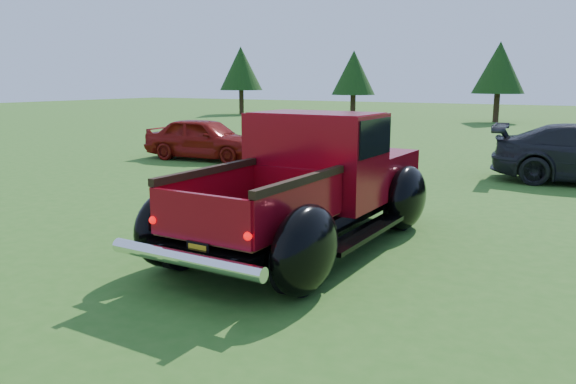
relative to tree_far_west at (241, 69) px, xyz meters
The scene contains 7 objects.
ground 37.37m from the tree_far_west, 53.75° to the right, with size 120.00×120.00×0.00m, color #2C5E1A.
tree_far_west is the anchor object (origin of this frame).
tree_west 10.06m from the tree_far_west, ahead, with size 2.94×2.94×4.60m.
tree_mid_left 19.03m from the tree_far_west, ahead, with size 3.20×3.20×5.00m.
pickup_truck 35.99m from the tree_far_west, 52.85° to the right, with size 2.69×5.69×2.10m.
show_car_red 26.15m from the tree_far_west, 57.46° to the right, with size 1.66×4.12×1.40m, color maroon.
show_car_yellow 29.24m from the tree_far_west, 50.52° to the right, with size 1.33×3.81×1.25m, color gold.
Camera 1 is at (3.86, -6.59, 2.59)m, focal length 35.00 mm.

